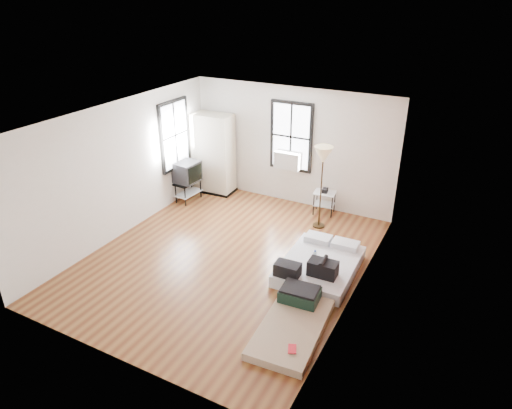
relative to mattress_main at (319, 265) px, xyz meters
The scene contains 8 objects.
ground 1.80m from the mattress_main, 167.22° to the right, with size 6.00×6.00×0.00m, color #582C17.
room_shell 2.19m from the mattress_main, behind, with size 5.02×6.02×2.80m.
mattress_main is the anchor object (origin of this frame).
mattress_bare 1.59m from the mattress_main, 83.76° to the right, with size 1.02×1.77×0.37m.
wardrobe 4.42m from the mattress_main, 148.66° to the left, with size 1.04×0.63×2.01m.
side_table 2.46m from the mattress_main, 108.00° to the left, with size 0.53×0.44×0.63m.
floor_lamp 2.30m from the mattress_main, 110.69° to the left, with size 0.39×0.39×1.84m.
tv_stand 4.26m from the mattress_main, 159.78° to the left, with size 0.54×0.74×1.00m.
Camera 1 is at (4.01, -6.43, 4.83)m, focal length 32.00 mm.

